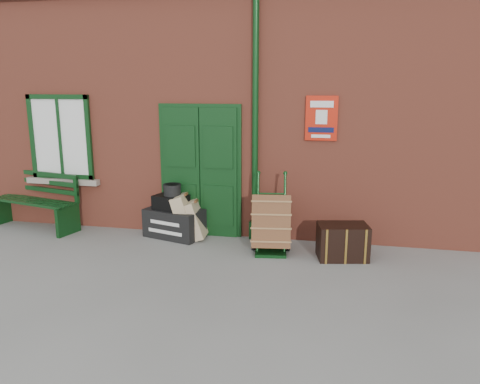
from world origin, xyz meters
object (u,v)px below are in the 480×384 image
(bench, at_px, (37,199))
(porter_trolley, at_px, (271,222))
(houdini_trunk, at_px, (174,223))
(dark_trunk, at_px, (343,242))

(bench, xyz_separation_m, porter_trolley, (4.37, -0.39, -0.06))
(houdini_trunk, relative_size, dark_trunk, 1.33)
(dark_trunk, bearing_deg, houdini_trunk, 159.02)
(dark_trunk, bearing_deg, porter_trolley, 164.19)
(houdini_trunk, distance_m, dark_trunk, 2.87)
(porter_trolley, bearing_deg, bench, 166.84)
(porter_trolley, height_order, dark_trunk, porter_trolley)
(bench, height_order, porter_trolley, porter_trolley)
(bench, relative_size, porter_trolley, 1.45)
(bench, xyz_separation_m, dark_trunk, (5.47, -0.46, -0.27))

